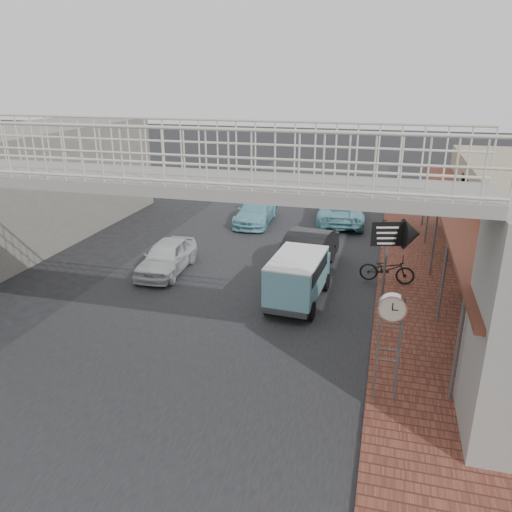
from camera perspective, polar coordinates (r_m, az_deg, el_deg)
The scene contains 14 objects.
ground at distance 16.32m, azimuth -4.73°, elevation -6.48°, with size 120.00×120.00×0.00m, color black.
road_strip at distance 16.32m, azimuth -4.73°, elevation -6.46°, with size 10.00×60.00×0.01m, color black.
sidewalk at distance 18.26m, azimuth 18.30°, elevation -4.33°, with size 3.00×40.00×0.10m, color brown.
footbridge at distance 11.69m, azimuth -11.71°, elevation -0.89°, with size 16.40×2.40×6.34m.
building_far_left at distance 25.87m, azimuth -23.95°, elevation 7.70°, with size 5.00×14.00×5.00m, color gray.
white_hatchback at distance 19.62m, azimuth -10.17°, elevation -0.07°, with size 1.48×3.69×1.26m, color silver.
dark_sedan at distance 19.38m, azimuth 5.67°, elevation 0.30°, with size 1.61×4.61×1.52m, color black.
angkot_curb at distance 26.33m, azimuth 9.62°, elevation 5.29°, with size 2.30×4.99×1.39m, color #6FB4C0.
angkot_far at distance 25.85m, azimuth -0.01°, elevation 5.10°, with size 1.70×4.19×1.22m, color #74B9CA.
angkot_van at distance 16.60m, azimuth 4.85°, elevation -1.92°, with size 1.79×3.57×1.70m.
motorcycle_near at distance 18.75m, azimuth 14.75°, elevation -1.44°, with size 0.68×1.96×1.03m, color black.
motorcycle_far at distance 23.46m, azimuth 14.98°, elevation 2.79°, with size 0.45×1.61×0.97m, color black.
street_clock at distance 11.62m, azimuth 15.26°, elevation -6.25°, with size 0.64×0.51×2.60m.
arrow_sign at distance 17.05m, azimuth 17.06°, elevation 2.32°, with size 1.67×1.11×2.77m.
Camera 1 is at (5.06, -13.71, 7.27)m, focal length 35.00 mm.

